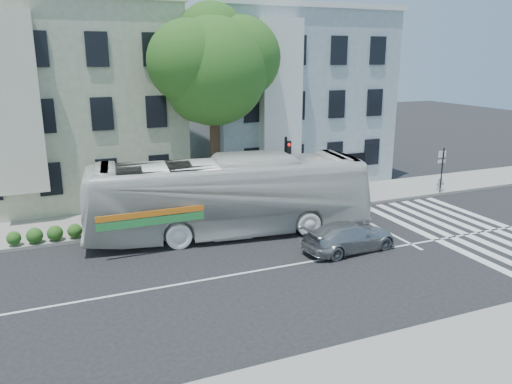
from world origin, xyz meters
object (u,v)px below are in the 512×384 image
sedan (350,236)px  fire_hydrant (440,184)px  bus (229,196)px  traffic_signal (286,166)px

sedan → fire_hydrant: size_ratio=5.20×
fire_hydrant → sedan: bearing=-150.1°
bus → sedan: bus is taller
bus → traffic_signal: 4.01m
sedan → fire_hydrant: bearing=-64.9°
sedan → bus: bearing=40.6°
sedan → traffic_signal: traffic_signal is taller
traffic_signal → fire_hydrant: traffic_signal is taller
traffic_signal → fire_hydrant: 11.20m
sedan → fire_hydrant: 12.10m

